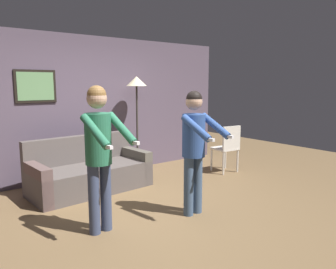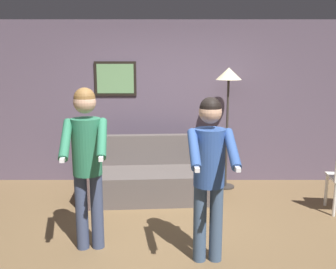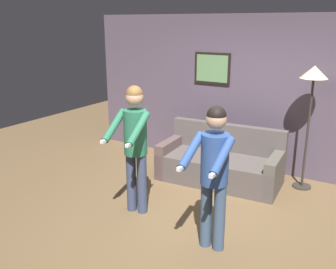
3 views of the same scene
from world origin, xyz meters
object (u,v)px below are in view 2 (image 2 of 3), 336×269
object	(u,v)px
couch	(149,179)
person_standing_right	(210,166)
person_standing_left	(88,154)
torchiere_lamp	(229,85)

from	to	relation	value
couch	person_standing_right	distance (m)	2.04
couch	person_standing_left	size ratio (longest dim) A/B	1.14
torchiere_lamp	person_standing_right	world-z (taller)	torchiere_lamp
torchiere_lamp	person_standing_right	bearing A→B (deg)	-103.03
person_standing_right	couch	bearing A→B (deg)	110.82
torchiere_lamp	person_standing_right	distance (m)	2.36
torchiere_lamp	person_standing_left	xyz separation A→B (m)	(-1.74, -1.97, -0.58)
couch	person_standing_left	world-z (taller)	person_standing_left
torchiere_lamp	person_standing_left	distance (m)	2.69
torchiere_lamp	person_standing_left	bearing A→B (deg)	-131.44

